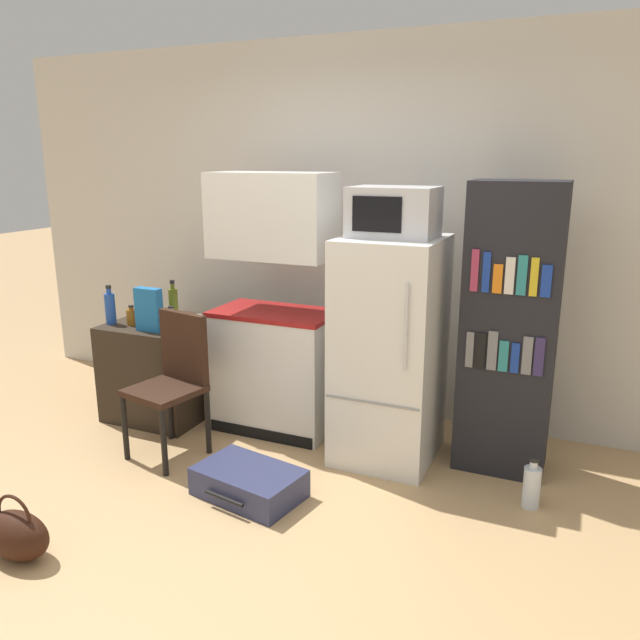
{
  "coord_description": "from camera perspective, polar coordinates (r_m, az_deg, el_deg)",
  "views": [
    {
      "loc": [
        1.53,
        -2.28,
        1.87
      ],
      "look_at": [
        0.16,
        0.85,
        0.97
      ],
      "focal_mm": 35.0,
      "sensor_mm": 36.0,
      "label": 1
    }
  ],
  "objects": [
    {
      "name": "cereal_box",
      "position": [
        4.41,
        -15.38,
        0.92
      ],
      "size": [
        0.19,
        0.07,
        0.3
      ],
      "color": "#1E66A8",
      "rests_on": "side_table"
    },
    {
      "name": "ground_plane",
      "position": [
        3.32,
        -8.88,
        -19.66
      ],
      "size": [
        24.0,
        24.0,
        0.0
      ],
      "primitive_type": "plane",
      "color": "tan"
    },
    {
      "name": "kitchen_hutch",
      "position": [
        4.26,
        -4.19,
        0.26
      ],
      "size": [
        0.83,
        0.49,
        1.77
      ],
      "color": "silver",
      "rests_on": "ground_plane"
    },
    {
      "name": "bowl",
      "position": [
        4.61,
        -11.55,
        0.09
      ],
      "size": [
        0.15,
        0.15,
        0.04
      ],
      "color": "silver",
      "rests_on": "side_table"
    },
    {
      "name": "microwave",
      "position": [
        3.73,
        6.76,
        9.77
      ],
      "size": [
        0.5,
        0.36,
        0.29
      ],
      "color": "#B7B7BC",
      "rests_on": "refrigerator"
    },
    {
      "name": "handbag",
      "position": [
        3.45,
        -25.97,
        -17.23
      ],
      "size": [
        0.36,
        0.2,
        0.33
      ],
      "color": "#33190F",
      "rests_on": "ground_plane"
    },
    {
      "name": "suitcase_large_flat",
      "position": [
        3.66,
        -6.52,
        -14.54
      ],
      "size": [
        0.65,
        0.47,
        0.16
      ],
      "rotation": [
        0.0,
        0.0,
        -0.18
      ],
      "color": "navy",
      "rests_on": "ground_plane"
    },
    {
      "name": "bottle_milk_white",
      "position": [
        4.47,
        -13.43,
        0.11
      ],
      "size": [
        0.08,
        0.08,
        0.15
      ],
      "color": "white",
      "rests_on": "side_table"
    },
    {
      "name": "bottle_blue_soda",
      "position": [
        4.68,
        -18.64,
        1.07
      ],
      "size": [
        0.07,
        0.07,
        0.28
      ],
      "color": "#1E47A3",
      "rests_on": "side_table"
    },
    {
      "name": "bottle_olive_oil",
      "position": [
        4.62,
        -13.26,
        1.42
      ],
      "size": [
        0.07,
        0.07,
        0.31
      ],
      "color": "#566619",
      "rests_on": "side_table"
    },
    {
      "name": "side_table",
      "position": [
        4.76,
        -14.05,
        -4.27
      ],
      "size": [
        0.69,
        0.69,
        0.7
      ],
      "color": "#2D2319",
      "rests_on": "ground_plane"
    },
    {
      "name": "bottle_amber_beer",
      "position": [
        4.62,
        -16.83,
        0.29
      ],
      "size": [
        0.07,
        0.07,
        0.14
      ],
      "color": "brown",
      "rests_on": "side_table"
    },
    {
      "name": "chair",
      "position": [
        4.07,
        -13.15,
        -4.73
      ],
      "size": [
        0.47,
        0.48,
        0.92
      ],
      "rotation": [
        0.0,
        0.0,
        -0.21
      ],
      "color": "black",
      "rests_on": "ground_plane"
    },
    {
      "name": "water_bottle_front",
      "position": [
        3.7,
        18.78,
        -14.18
      ],
      "size": [
        0.09,
        0.09,
        0.3
      ],
      "color": "silver",
      "rests_on": "ground_plane"
    },
    {
      "name": "wall_back",
      "position": [
        4.52,
        6.44,
        7.92
      ],
      "size": [
        6.4,
        0.1,
        2.68
      ],
      "color": "beige",
      "rests_on": "ground_plane"
    },
    {
      "name": "refrigerator",
      "position": [
        3.89,
        6.4,
        -2.76
      ],
      "size": [
        0.6,
        0.68,
        1.4
      ],
      "color": "silver",
      "rests_on": "ground_plane"
    },
    {
      "name": "bookshelf",
      "position": [
        3.85,
        16.92,
        -0.92
      ],
      "size": [
        0.53,
        0.38,
        1.74
      ],
      "color": "black",
      "rests_on": "ground_plane"
    }
  ]
}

